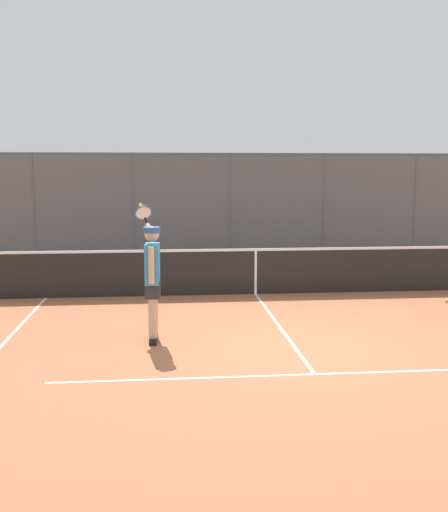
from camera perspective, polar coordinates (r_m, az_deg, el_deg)
The scene contains 6 objects.
ground_plane at distance 8.94m, azimuth 6.79°, elevation -8.69°, with size 60.00×60.00×0.00m, color #A8603D.
court_line_markings at distance 7.60m, azimuth 9.18°, elevation -11.78°, with size 8.64×9.29×0.01m.
fence_backdrop at distance 18.15m, azimuth 0.36°, elevation 4.24°, with size 19.54×1.37×3.06m.
tennis_net at distance 12.68m, azimuth 2.98°, elevation -1.38°, with size 11.09×0.09×1.07m.
tennis_player at distance 9.16m, azimuth -6.74°, elevation -1.66°, with size 0.45×1.44×2.04m.
tennis_ball_by_sideline at distance 12.70m, azimuth 20.15°, elevation -3.97°, with size 0.07×0.07×0.07m, color #C1D138.
Camera 1 is at (1.86, 8.36, 2.56)m, focal length 42.65 mm.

